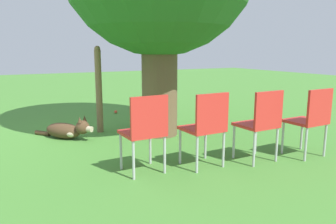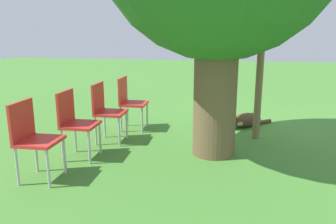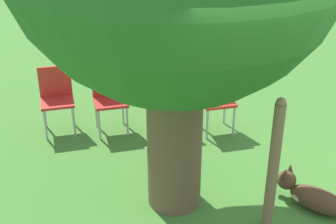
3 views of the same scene
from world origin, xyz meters
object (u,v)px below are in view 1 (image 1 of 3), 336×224
fence_post (99,89)px  dog (67,130)px  red_chair_1 (206,124)px  red_chair_2 (261,121)px  red_chair_0 (145,128)px  tennis_ball (116,112)px  red_chair_3 (311,117)px

fence_post → dog: bearing=-71.6°
red_chair_1 → red_chair_2: same height
red_chair_1 → red_chair_2: bearing=-103.9°
red_chair_0 → red_chair_1: (0.15, 0.71, 0.00)m
dog → red_chair_1: (2.06, 1.21, 0.39)m
red_chair_2 → tennis_ball: (-3.85, -0.57, -0.49)m
dog → red_chair_2: 2.95m
fence_post → red_chair_0: fence_post is taller
dog → red_chair_2: bearing=2.3°
fence_post → red_chair_2: bearing=29.0°
red_chair_2 → fence_post: bearing=26.8°
red_chair_3 → tennis_ball: size_ratio=13.20×
red_chair_0 → tennis_ball: 3.69m
red_chair_1 → tennis_ball: 3.74m
red_chair_2 → red_chair_0: bearing=76.1°
tennis_ball → dog: bearing=-39.3°
dog → tennis_ball: (-1.64, 1.34, -0.10)m
dog → fence_post: size_ratio=0.64×
red_chair_2 → tennis_ball: size_ratio=13.20×
tennis_ball → red_chair_3: bearing=17.7°
red_chair_0 → red_chair_3: bearing=-103.9°
red_chair_2 → red_chair_3: bearing=-103.9°
fence_post → tennis_ball: (-1.45, 0.76, -0.69)m
fence_post → red_chair_1: 2.35m
red_chair_0 → tennis_ball: (-3.56, 0.85, -0.49)m
fence_post → red_chair_1: fence_post is taller
red_chair_2 → red_chair_3: same height
fence_post → red_chair_0: size_ratio=1.60×
red_chair_2 → red_chair_3: (0.15, 0.71, 0.00)m
fence_post → tennis_ball: 1.78m
red_chair_2 → red_chair_3: 0.72m
red_chair_0 → fence_post: bearing=-4.5°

